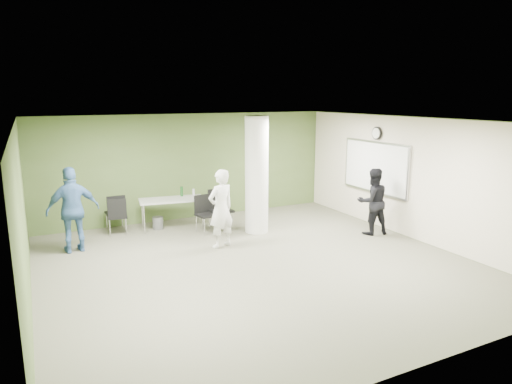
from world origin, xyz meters
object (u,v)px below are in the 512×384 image
woman_white (221,209)px  man_black (373,201)px  chair_back_left (117,214)px  man_blue (73,210)px  folding_table (172,201)px

woman_white → man_black: bearing=152.7°
chair_back_left → man_blue: size_ratio=0.49×
chair_back_left → man_black: (5.46, -2.62, 0.27)m
woman_white → chair_back_left: bearing=-61.5°
woman_white → man_black: woman_white is taller
chair_back_left → man_black: size_ratio=0.57×
woman_white → man_blue: 3.10m
chair_back_left → man_blue: (-1.02, -0.80, 0.39)m
chair_back_left → woman_white: size_ratio=0.52×
woman_white → man_blue: (-2.89, 1.11, 0.05)m
folding_table → man_black: bearing=-24.0°
folding_table → man_blue: man_blue is taller
folding_table → man_black: size_ratio=1.05×
man_black → chair_back_left: bearing=-13.7°
folding_table → man_black: 4.88m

